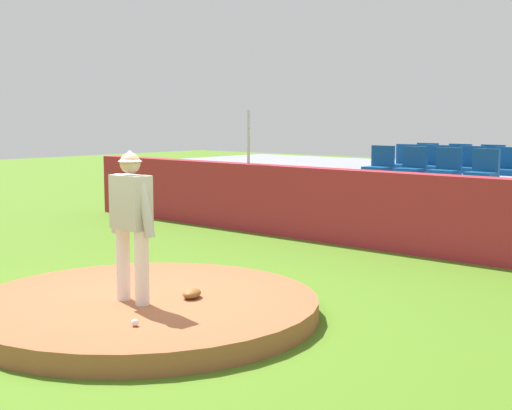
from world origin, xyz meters
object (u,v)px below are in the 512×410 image
Objects in this scene: stadium_chair_6 at (469,164)px; pitcher at (131,215)px; stadium_chair_8 at (425,159)px; stadium_chair_3 at (483,169)px; stadium_chair_5 at (435,163)px; stadium_chair_7 at (506,166)px; fielding_glove at (192,293)px; stadium_chair_4 at (405,161)px; stadium_chair_1 at (412,165)px; stadium_chair_10 at (490,162)px; stadium_chair_9 at (458,161)px; stadium_chair_2 at (446,167)px; baseball at (135,323)px; stadium_chair_0 at (380,164)px.

pitcher is at bearing 87.94° from stadium_chair_6.
stadium_chair_8 is at bearing 98.10° from pitcher.
stadium_chair_6 is at bearing -53.74° from stadium_chair_3.
stadium_chair_5 is at bearing 0.70° from stadium_chair_6.
stadium_chair_7 is (1.44, -0.02, 0.00)m from stadium_chair_5.
fielding_glove is 6.52m from stadium_chair_3.
stadium_chair_4 is at bearing -0.71° from stadium_chair_7.
stadium_chair_3 is 1.70m from stadium_chair_5.
stadium_chair_1 is 1.95m from stadium_chair_10.
stadium_chair_1 is 1.68m from stadium_chair_7.
stadium_chair_1 is 1.00× the size of stadium_chair_9.
stadium_chair_2 reaches higher than fielding_glove.
baseball is 1.21m from fielding_glove.
pitcher is 8.82m from stadium_chair_10.
stadium_chair_10 is at bearing -69.99° from stadium_chair_3.
stadium_chair_8 is at bearing 0.86° from stadium_chair_10.
fielding_glove is 0.60× the size of stadium_chair_5.
stadium_chair_7 and stadium_chair_8 have the same top height.
fielding_glove is at bearing 96.22° from stadium_chair_5.
stadium_chair_2 and stadium_chair_9 have the same top height.
baseball is at bearing -36.93° from pitcher.
stadium_chair_8 is 0.74m from stadium_chair_9.
stadium_chair_5 is at bearing 86.99° from stadium_chair_9.
stadium_chair_3 and stadium_chair_9 have the same top height.
stadium_chair_2 reaches higher than baseball.
stadium_chair_8 is 1.00× the size of stadium_chair_9.
stadium_chair_3 is at bearing 146.42° from stadium_chair_5.
stadium_chair_6 is at bearing -127.93° from stadium_chair_1.
baseball is 8.64m from stadium_chair_5.
stadium_chair_5 is (-1.41, 0.94, 0.00)m from stadium_chair_3.
stadium_chair_3 is 1.00× the size of stadium_chair_10.
stadium_chair_3 is at bearing 178.61° from stadium_chair_1.
stadium_chair_2 is (0.26, 7.01, 0.19)m from pitcher.
fielding_glove is 0.60× the size of stadium_chair_9.
stadium_chair_7 is (0.25, 8.46, 1.14)m from baseball.
stadium_chair_8 is (-1.49, 8.22, 1.13)m from fielding_glove.
pitcher reaches higher than stadium_chair_4.
stadium_chair_7 is at bearing -156.44° from stadium_chair_0.
baseball is 0.15× the size of stadium_chair_8.
stadium_chair_8 reaches higher than fielding_glove.
stadium_chair_5 and stadium_chair_6 have the same top height.
stadium_chair_4 is (-0.01, 0.94, 0.00)m from stadium_chair_0.
pitcher is at bearing 82.73° from stadium_chair_7.
stadium_chair_7 is (0.03, 0.92, 0.00)m from stadium_chair_3.
pitcher is 3.43× the size of stadium_chair_2.
stadium_chair_5 is (-1.19, 8.48, 1.14)m from baseball.
stadium_chair_10 is at bearing -91.51° from stadium_chair_2.
stadium_chair_3 is at bearing 126.26° from stadium_chair_6.
stadium_chair_8 is (-0.02, 0.88, 0.00)m from stadium_chair_4.
stadium_chair_3 is (1.41, -0.03, 0.00)m from stadium_chair_1.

